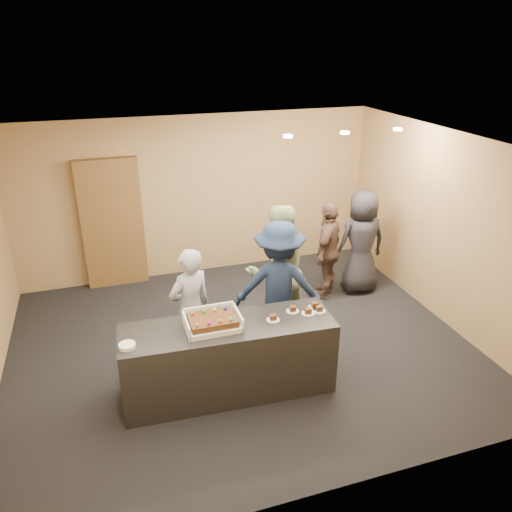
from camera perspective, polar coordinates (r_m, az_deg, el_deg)
The scene contains 17 objects.
room at distance 6.20m, azimuth -1.87°, elevation 0.18°, with size 6.04×6.00×2.70m.
serving_counter at distance 5.85m, azimuth -3.13°, elevation -11.64°, with size 2.40×0.70×0.90m, color black.
storage_cabinet at distance 8.34m, azimuth -16.08°, elevation 3.54°, with size 0.96×0.15×2.12m, color brown.
cake_box at distance 5.56m, azimuth -5.00°, elevation -7.68°, with size 0.60×0.42×0.18m.
sheet_cake at distance 5.51m, azimuth -4.97°, elevation -7.33°, with size 0.51×0.35×0.11m.
plate_stack at distance 5.39m, azimuth -14.51°, elevation -9.90°, with size 0.17×0.17×0.04m, color white.
slice_a at distance 5.67m, azimuth 1.96°, elevation -7.13°, with size 0.15×0.15×0.07m.
slice_b at distance 5.85m, azimuth 4.21°, elevation -6.13°, with size 0.15×0.15×0.07m.
slice_c at distance 5.82m, azimuth 5.97°, elevation -6.37°, with size 0.15×0.15×0.07m.
slice_d at distance 5.95m, azimuth 6.71°, elevation -5.68°, with size 0.15×0.15×0.07m.
slice_e at distance 5.88m, azimuth 7.23°, elevation -6.09°, with size 0.15×0.15×0.07m.
person_server_grey at distance 6.20m, azimuth -7.48°, elevation -5.88°, with size 0.57×0.37×1.57m, color gray.
person_sage_man at distance 6.74m, azimuth 2.48°, elevation -1.70°, with size 0.90×0.70×1.86m, color #97A473.
person_navy_man at distance 6.46m, azimuth 2.64°, elevation -3.43°, with size 1.14×0.65×1.76m, color #16233B.
person_brown_extra at distance 7.82m, azimuth 8.24°, elevation 0.63°, with size 0.91×0.38×1.55m, color brown.
person_dark_suit at distance 8.06m, azimuth 11.94°, elevation 1.57°, with size 0.82×0.53×1.68m, color #232328.
ceiling_spotlights at distance 6.84m, azimuth 10.12°, elevation 13.71°, with size 1.72×0.12×0.03m.
Camera 1 is at (-1.55, -5.45, 3.87)m, focal length 35.00 mm.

